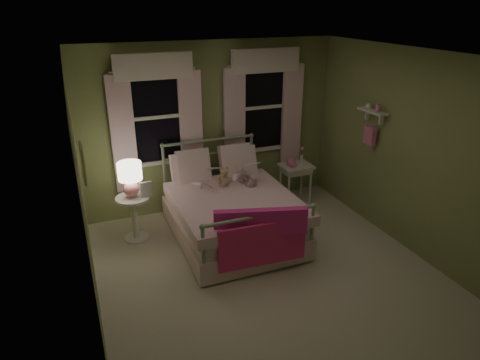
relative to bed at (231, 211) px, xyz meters
name	(u,v)px	position (x,y,z in m)	size (l,w,h in m)	color
room_shell	(270,175)	(0.11, -0.99, 0.92)	(4.20, 4.20, 4.20)	silver
bed	(231,211)	(0.00, 0.00, 0.00)	(1.58, 2.04, 1.18)	white
pink_throw	(261,231)	(0.00, -1.03, 0.23)	(1.10, 0.40, 0.71)	#DD2B92
child_left	(201,169)	(-0.28, 0.42, 0.53)	(0.25, 0.16, 0.68)	#F7D1DD
child_right	(238,161)	(0.28, 0.42, 0.57)	(0.37, 0.29, 0.77)	#F7D1DD
book_left	(207,172)	(-0.28, 0.17, 0.58)	(0.20, 0.27, 0.03)	beige
book_right	(245,169)	(0.28, 0.17, 0.54)	(0.20, 0.27, 0.02)	beige
teddy_bear	(224,178)	(0.00, 0.26, 0.41)	(0.22, 0.18, 0.30)	tan
nightstand_left	(134,212)	(-1.27, 0.41, 0.03)	(0.46, 0.46, 0.65)	white
table_lamp	(130,176)	(-1.27, 0.41, 0.57)	(0.32, 0.32, 0.49)	pink
book_nightstand	(141,198)	(-1.17, 0.33, 0.27)	(0.16, 0.22, 0.02)	beige
nightstand_right	(296,171)	(1.39, 0.67, 0.17)	(0.50, 0.40, 0.64)	white
pink_toy	(291,162)	(1.29, 0.67, 0.32)	(0.14, 0.18, 0.14)	pink
bud_vase	(302,155)	(1.51, 0.72, 0.41)	(0.06, 0.06, 0.28)	white
window_left	(156,113)	(-0.74, 1.04, 1.24)	(1.34, 0.13, 1.96)	black
window_right	(264,103)	(0.96, 1.04, 1.24)	(1.34, 0.13, 1.96)	black
wall_shelf	(371,124)	(2.01, -0.29, 1.14)	(0.15, 0.50, 0.60)	white
framed_picture	(83,163)	(-1.84, -0.39, 1.12)	(0.03, 0.32, 0.42)	beige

